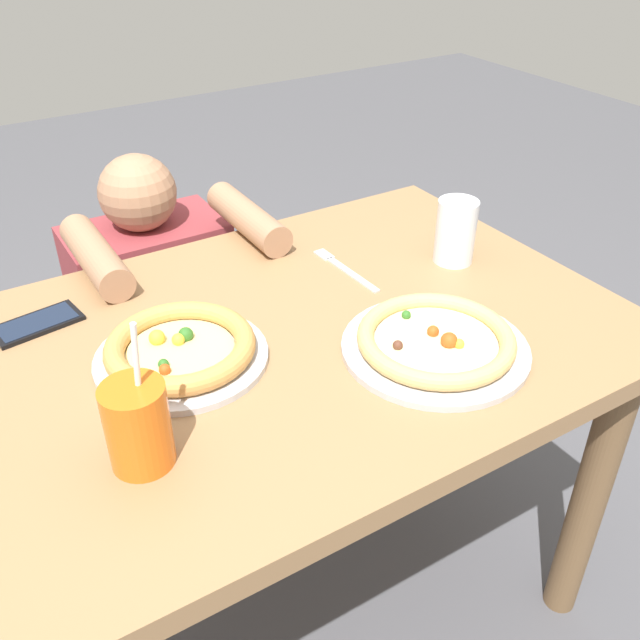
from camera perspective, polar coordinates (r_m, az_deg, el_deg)
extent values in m
plane|color=#4C4C51|center=(1.76, -2.22, -21.69)|extent=(8.00, 8.00, 0.00)
cube|color=#936D47|center=(1.23, -2.94, -1.88)|extent=(1.21, 0.82, 0.04)
cylinder|color=brown|center=(1.58, 21.22, -13.08)|extent=(0.07, 0.07, 0.71)
cylinder|color=brown|center=(1.91, 6.36, -1.43)|extent=(0.07, 0.07, 0.71)
cylinder|color=#B7B7BC|center=(1.19, 9.35, -2.30)|extent=(0.31, 0.31, 0.01)
cylinder|color=beige|center=(1.18, 9.40, -1.86)|extent=(0.21, 0.21, 0.01)
torus|color=tan|center=(1.18, 9.44, -1.49)|extent=(0.26, 0.26, 0.03)
sphere|color=#BF4C19|center=(1.19, 9.20, -0.92)|extent=(0.02, 0.02, 0.02)
sphere|color=#2D6623|center=(1.23, 7.05, 0.42)|extent=(0.02, 0.02, 0.02)
sphere|color=#BF4C19|center=(1.17, 10.48, -1.66)|extent=(0.03, 0.03, 0.03)
sphere|color=gold|center=(1.17, 11.28, -1.92)|extent=(0.02, 0.02, 0.02)
sphere|color=brown|center=(1.15, 6.36, -2.06)|extent=(0.02, 0.02, 0.02)
cylinder|color=#B7B7BC|center=(1.17, -11.20, -3.01)|extent=(0.29, 0.29, 0.01)
cylinder|color=#E5CC7F|center=(1.17, -11.26, -2.58)|extent=(0.18, 0.18, 0.01)
torus|color=#C68C47|center=(1.16, -11.33, -2.09)|extent=(0.25, 0.25, 0.03)
sphere|color=#2D6623|center=(1.19, -10.89, -1.17)|extent=(0.03, 0.03, 0.03)
sphere|color=gold|center=(1.18, -11.49, -1.58)|extent=(0.02, 0.02, 0.02)
sphere|color=gold|center=(1.19, -13.16, -1.42)|extent=(0.03, 0.03, 0.03)
sphere|color=#2D6623|center=(1.13, -12.66, -3.53)|extent=(0.02, 0.02, 0.02)
sphere|color=#BF4C19|center=(1.12, -12.55, -3.98)|extent=(0.02, 0.02, 0.02)
cylinder|color=orange|center=(0.97, -14.63, -8.35)|extent=(0.09, 0.09, 0.13)
cylinder|color=white|center=(0.91, -14.77, -3.18)|extent=(0.02, 0.02, 0.11)
cylinder|color=silver|center=(1.44, 11.00, 7.10)|extent=(0.08, 0.08, 0.13)
cube|color=white|center=(1.43, 11.03, 8.97)|extent=(0.03, 0.03, 0.02)
cube|color=white|center=(1.43, 10.96, 8.78)|extent=(0.03, 0.03, 0.02)
cube|color=white|center=(1.43, 11.86, 8.35)|extent=(0.03, 0.03, 0.02)
cube|color=silver|center=(1.39, 2.66, 3.73)|extent=(0.02, 0.16, 0.00)
cube|color=silver|center=(1.46, 0.33, 5.34)|extent=(0.03, 0.05, 0.00)
cube|color=black|center=(1.33, -22.08, -0.29)|extent=(0.16, 0.10, 0.01)
cube|color=#192338|center=(1.33, -22.12, -0.13)|extent=(0.14, 0.08, 0.00)
cylinder|color=#333847|center=(1.98, -12.34, -5.33)|extent=(0.30, 0.30, 0.45)
cube|color=maroon|center=(1.79, -13.69, 3.63)|extent=(0.37, 0.22, 0.26)
sphere|color=#A37556|center=(1.69, -14.66, 10.00)|extent=(0.18, 0.18, 0.18)
cylinder|color=#A37556|center=(1.46, -17.82, 4.98)|extent=(0.07, 0.28, 0.07)
cylinder|color=#A37556|center=(1.55, -5.91, 8.27)|extent=(0.07, 0.28, 0.07)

